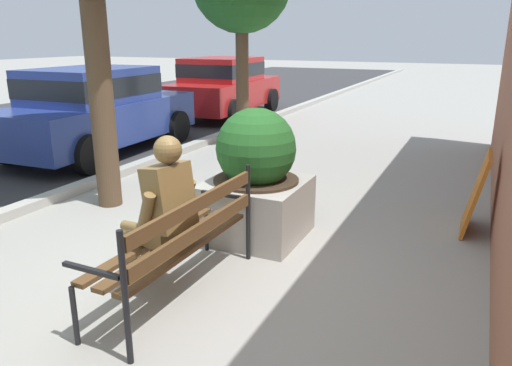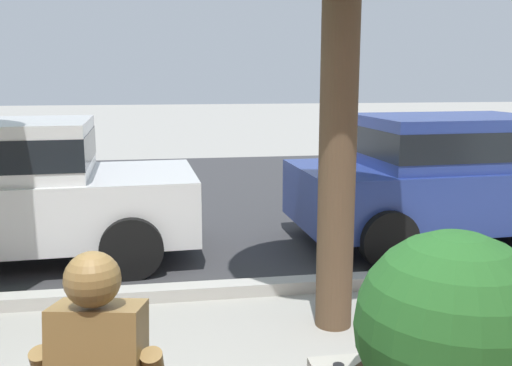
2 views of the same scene
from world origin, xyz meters
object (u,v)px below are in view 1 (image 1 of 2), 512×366
Objects in this scene: park_bench at (181,236)px; leaning_signboard at (476,193)px; concrete_planter at (256,180)px; parked_car_blue at (96,108)px; parked_car_red at (224,85)px; bronze_statue_seated at (160,218)px.

park_bench reaches higher than leaning_signboard.
park_bench is 2.01× the size of leaning_signboard.
concrete_planter is 0.33× the size of parked_car_blue.
concrete_planter is (1.44, 0.00, 0.09)m from park_bench.
concrete_planter is at bearing -118.66° from parked_car_blue.
concrete_planter is 8.43m from parked_car_red.
concrete_planter is at bearing -8.08° from bronze_statue_seated.
parked_car_blue is at bearing 79.22° from leaning_signboard.
bronze_statue_seated is at bearing -154.62° from parked_car_red.
bronze_statue_seated is 5.60m from parked_car_blue.
parked_car_blue is 1.00× the size of parked_car_red.
parked_car_blue is at bearing 48.71° from park_bench.
parked_car_red is at bearing 26.48° from park_bench.
parked_car_red is at bearing 25.38° from bronze_statue_seated.
bronze_statue_seated is at bearing 88.77° from park_bench.
parked_car_red is (8.68, 4.32, 0.30)m from park_bench.
concrete_planter is at bearing 0.19° from park_bench.
parked_car_red is 8.89m from leaning_signboard.
park_bench is 5.76m from parked_car_blue.
park_bench is at bearing -91.23° from bronze_statue_seated.
bronze_statue_seated reaches higher than leaning_signboard.
bronze_statue_seated is 1.52× the size of leaning_signboard.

